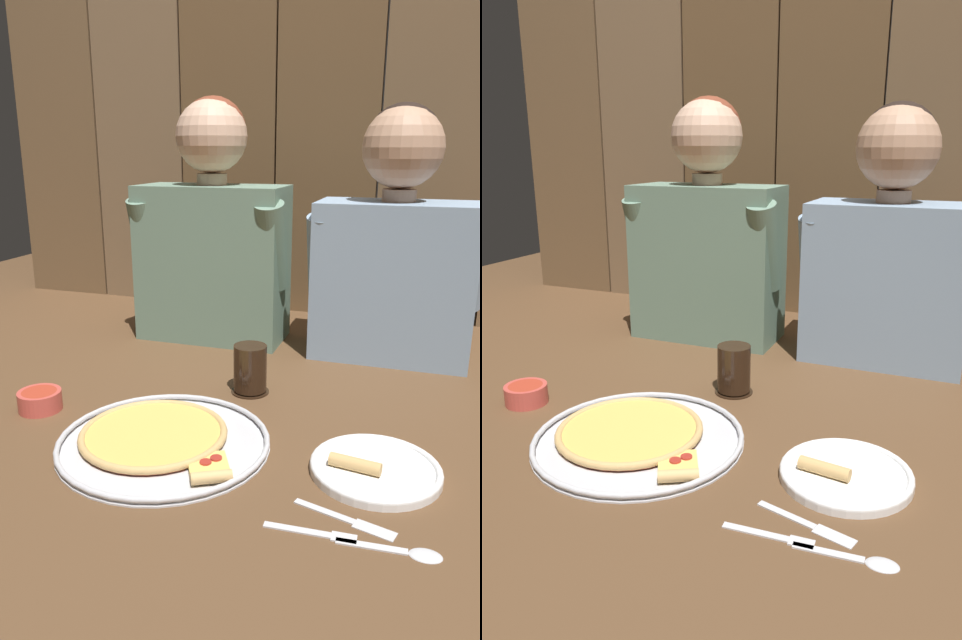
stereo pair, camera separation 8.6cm
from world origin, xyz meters
TOP-DOWN VIEW (x-y plane):
  - ground_plane at (0.00, 0.00)m, footprint 3.20×3.20m
  - pizza_tray at (-0.11, -0.11)m, footprint 0.38×0.38m
  - dinner_plate at (0.27, -0.09)m, footprint 0.21×0.21m
  - drinking_glass at (-0.03, 0.16)m, footprint 0.08×0.08m
  - dipping_bowl at (-0.41, -0.06)m, footprint 0.09×0.09m
  - table_fork at (0.20, -0.28)m, footprint 0.13×0.02m
  - table_knife at (0.24, -0.23)m, footprint 0.15×0.06m
  - table_spoon at (0.33, -0.28)m, footprint 0.14×0.03m
  - diner_left at (-0.24, 0.50)m, footprint 0.43×0.21m
  - diner_right at (0.24, 0.50)m, footprint 0.42×0.21m
  - wooden_backdrop_wall at (0.00, 0.84)m, footprint 2.19×0.03m

SIDE VIEW (x-z plane):
  - ground_plane at x=0.00m, z-range 0.00..0.00m
  - table_knife at x=0.24m, z-range 0.00..0.00m
  - table_fork at x=0.20m, z-range 0.00..0.01m
  - table_spoon at x=0.33m, z-range 0.00..0.01m
  - dinner_plate at x=0.27m, z-range -0.01..0.03m
  - pizza_tray at x=-0.11m, z-range 0.00..0.02m
  - dipping_bowl at x=-0.41m, z-range 0.00..0.04m
  - drinking_glass at x=-0.03m, z-range 0.00..0.11m
  - diner_right at x=0.24m, z-range -0.02..0.59m
  - diner_left at x=-0.24m, z-range -0.02..0.62m
  - wooden_backdrop_wall at x=0.00m, z-range 0.00..1.33m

